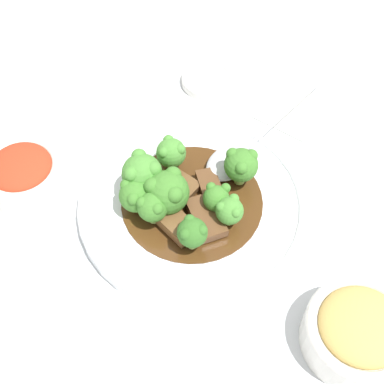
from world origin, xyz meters
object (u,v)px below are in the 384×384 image
object	(u,v)px
beef_strip_3	(173,182)
side_bowl_kimchi	(23,173)
broccoli_floret_0	(167,192)
broccoli_floret_4	(142,173)
main_plate	(192,203)
broccoli_floret_2	(241,165)
beef_strip_2	(210,186)
side_bowl_appetizer	(359,331)
sauce_dish	(207,80)
beef_strip_1	(206,217)
broccoli_floret_7	(192,232)
broccoli_floret_1	(171,153)
serving_spoon	(239,154)
broccoli_floret_8	(136,195)
broccoli_floret_6	(230,210)
broccoli_floret_3	(153,206)
beef_strip_0	(177,224)

from	to	relation	value
beef_strip_3	side_bowl_kimchi	size ratio (longest dim) A/B	0.69
broccoli_floret_0	broccoli_floret_4	bearing A→B (deg)	76.09
main_plate	beef_strip_3	distance (m)	0.04
beef_strip_3	broccoli_floret_2	xyz separation A→B (m)	(0.04, -0.07, 0.03)
beef_strip_2	side_bowl_appetizer	size ratio (longest dim) A/B	0.47
beef_strip_2	sauce_dish	bearing A→B (deg)	24.91
main_plate	beef_strip_1	distance (m)	0.04
beef_strip_2	broccoli_floret_4	xyz separation A→B (m)	(-0.04, 0.07, 0.03)
beef_strip_2	broccoli_floret_0	world-z (taller)	broccoli_floret_0
broccoli_floret_2	broccoli_floret_7	distance (m)	0.11
broccoli_floret_1	serving_spoon	world-z (taller)	broccoli_floret_1
broccoli_floret_4	main_plate	bearing A→B (deg)	-78.01
broccoli_floret_8	side_bowl_kimchi	size ratio (longest dim) A/B	0.45
broccoli_floret_4	broccoli_floret_6	size ratio (longest dim) A/B	1.43
broccoli_floret_8	side_bowl_appetizer	bearing A→B (deg)	-98.81
broccoli_floret_1	side_bowl_kimchi	size ratio (longest dim) A/B	0.46
broccoli_floret_7	broccoli_floret_8	size ratio (longest dim) A/B	0.99
broccoli_floret_0	broccoli_floret_1	xyz separation A→B (m)	(0.06, 0.02, -0.00)
side_bowl_appetizer	serving_spoon	bearing A→B (deg)	49.93
beef_strip_2	side_bowl_appetizer	xyz separation A→B (m)	(-0.11, -0.22, 0.00)
broccoli_floret_2	broccoli_floret_4	xyz separation A→B (m)	(-0.06, 0.10, 0.00)
broccoli_floret_4	broccoli_floret_7	xyz separation A→B (m)	(-0.05, -0.09, -0.01)
broccoli_floret_3	serving_spoon	world-z (taller)	broccoli_floret_3
beef_strip_0	broccoli_floret_0	size ratio (longest dim) A/B	1.08
side_bowl_kimchi	side_bowl_appetizer	bearing A→B (deg)	-93.35
broccoli_floret_7	broccoli_floret_6	bearing A→B (deg)	-28.29
beef_strip_1	beef_strip_0	bearing A→B (deg)	132.80
main_plate	broccoli_floret_6	distance (m)	0.06
broccoli_floret_0	broccoli_floret_1	distance (m)	0.06
side_bowl_kimchi	beef_strip_3	bearing A→B (deg)	-68.81
beef_strip_0	sauce_dish	xyz separation A→B (m)	(0.26, 0.08, -0.02)
beef_strip_3	broccoli_floret_6	world-z (taller)	broccoli_floret_6
broccoli_floret_4	broccoli_floret_8	xyz separation A→B (m)	(-0.03, -0.01, -0.01)
serving_spoon	broccoli_floret_0	bearing A→B (deg)	156.12
side_bowl_kimchi	sauce_dish	xyz separation A→B (m)	(0.27, -0.13, -0.02)
beef_strip_1	broccoli_floret_6	size ratio (longest dim) A/B	1.62
beef_strip_0	broccoli_floret_1	bearing A→B (deg)	30.66
serving_spoon	beef_strip_3	bearing A→B (deg)	142.75
main_plate	side_bowl_appetizer	xyz separation A→B (m)	(-0.08, -0.23, 0.02)
broccoli_floret_7	sauce_dish	size ratio (longest dim) A/B	0.59
main_plate	broccoli_floret_6	bearing A→B (deg)	-102.17
side_bowl_appetizer	beef_strip_0	bearing A→B (deg)	80.31
broccoli_floret_2	sauce_dish	xyz separation A→B (m)	(0.16, 0.12, -0.04)
beef_strip_1	broccoli_floret_0	distance (m)	0.06
broccoli_floret_7	serving_spoon	xyz separation A→B (m)	(0.15, 0.00, -0.02)
broccoli_floret_0	broccoli_floret_8	size ratio (longest dim) A/B	1.21
broccoli_floret_2	beef_strip_1	bearing A→B (deg)	169.21
broccoli_floret_0	side_bowl_appetizer	world-z (taller)	broccoli_floret_0
broccoli_floret_3	broccoli_floret_6	world-z (taller)	broccoli_floret_3
broccoli_floret_3	side_bowl_appetizer	bearing A→B (deg)	-98.22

